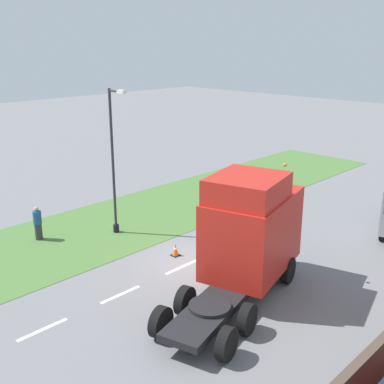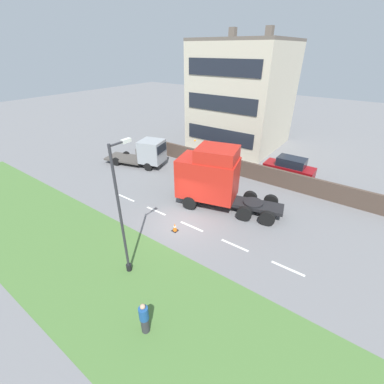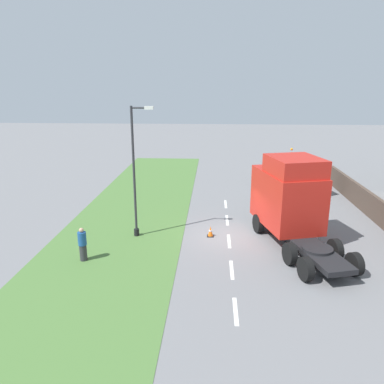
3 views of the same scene
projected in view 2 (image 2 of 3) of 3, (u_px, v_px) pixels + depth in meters
The scene contains 11 objects.
ground_plane at pixel (183, 223), 17.43m from camera, with size 120.00×120.00×0.00m, color slate.
grass_verge at pixel (112, 279), 13.18m from camera, with size 7.00×44.00×0.01m.
lane_markings at pixel (192, 226), 17.08m from camera, with size 0.16×14.60×0.00m.
boundary_wall at pixel (243, 169), 23.43m from camera, with size 0.25×24.00×1.50m.
building_block at pixel (243, 96), 29.24m from camera, with size 9.87×9.30×12.37m.
lorry_cab at pixel (212, 177), 18.39m from camera, with size 4.30×7.87×4.68m.
flatbed_truck at pixel (148, 153), 25.11m from camera, with size 3.64×6.48×2.71m.
parked_car at pixel (289, 169), 22.65m from camera, with size 1.83×4.25×2.12m.
lamp_post at pixel (123, 218), 12.17m from camera, with size 1.26×0.28×7.01m.
pedestrian at pixel (144, 318), 10.39m from camera, with size 0.39×0.39×1.65m.
traffic_cone_lead at pixel (175, 227), 16.54m from camera, with size 0.36×0.36×0.58m.
Camera 2 is at (-11.16, -8.76, 10.37)m, focal length 24.00 mm.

